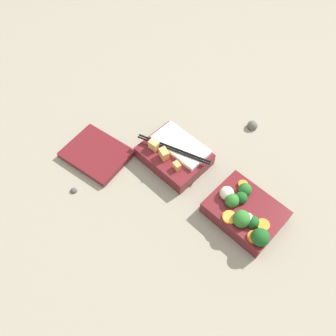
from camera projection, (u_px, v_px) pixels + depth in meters
The scene contains 6 objects.
ground_plane at pixel (206, 186), 0.86m from camera, with size 3.00×3.00×0.00m, color gray.
bento_tray_vegetable at pixel (244, 213), 0.78m from camera, with size 0.17×0.14×0.07m.
bento_tray_rice at pixel (174, 155), 0.88m from camera, with size 0.20×0.14×0.07m.
bento_lid at pixel (97, 154), 0.91m from camera, with size 0.17×0.13×0.02m, color maroon.
pebble_0 at pixel (73, 190), 0.85m from camera, with size 0.02×0.02×0.02m, color #474442.
pebble_1 at pixel (252, 126), 0.97m from camera, with size 0.03×0.03×0.03m, color #595651.
Camera 1 is at (-0.24, 0.38, 0.74)m, focal length 35.00 mm.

